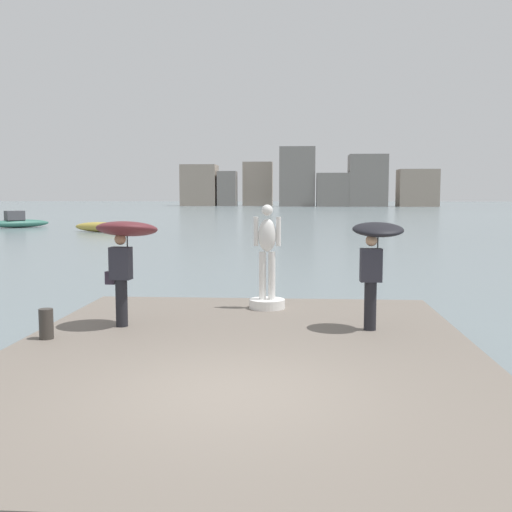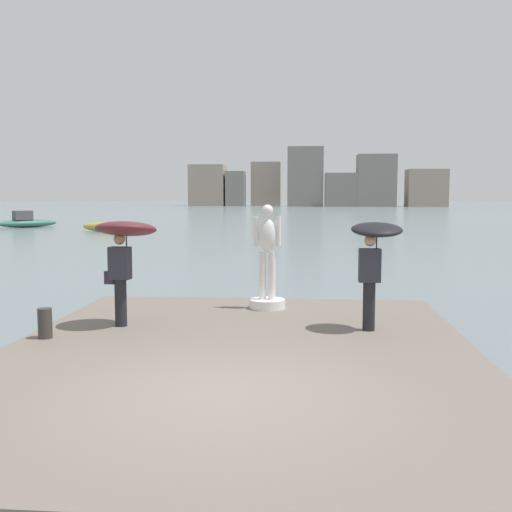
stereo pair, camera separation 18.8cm
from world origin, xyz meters
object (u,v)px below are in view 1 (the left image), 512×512
(boat_far, at_px, (101,227))
(mooring_bollard, at_px, (46,324))
(statue_white_figure, at_px, (267,272))
(onlooker_right, at_px, (375,249))
(onlooker_left, at_px, (125,241))
(boat_near, at_px, (18,222))

(boat_far, bearing_deg, mooring_bollard, -73.41)
(statue_white_figure, xyz_separation_m, mooring_bollard, (-3.60, -3.06, -0.53))
(onlooker_right, xyz_separation_m, boat_far, (-16.19, 34.30, -1.49))
(onlooker_left, height_order, boat_near, onlooker_left)
(onlooker_right, relative_size, boat_far, 0.41)
(boat_far, bearing_deg, statue_white_figure, -66.37)
(statue_white_figure, xyz_separation_m, onlooker_left, (-2.51, -1.98, 0.80))
(onlooker_right, bearing_deg, onlooker_left, -179.80)
(onlooker_right, bearing_deg, statue_white_figure, 135.98)
(statue_white_figure, xyz_separation_m, onlooker_right, (2.04, -1.97, 0.68))
(onlooker_right, height_order, boat_far, onlooker_right)
(onlooker_left, relative_size, mooring_bollard, 3.91)
(onlooker_left, xyz_separation_m, boat_near, (-20.72, 40.04, -1.50))
(boat_near, relative_size, boat_far, 0.97)
(statue_white_figure, relative_size, onlooker_left, 1.11)
(onlooker_right, distance_m, boat_far, 37.96)
(statue_white_figure, relative_size, mooring_bollard, 4.32)
(statue_white_figure, bearing_deg, onlooker_right, -44.02)
(statue_white_figure, bearing_deg, boat_near, 121.39)
(boat_far, bearing_deg, onlooker_right, -64.74)
(onlooker_left, height_order, boat_far, onlooker_left)
(boat_near, bearing_deg, boat_far, -32.25)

